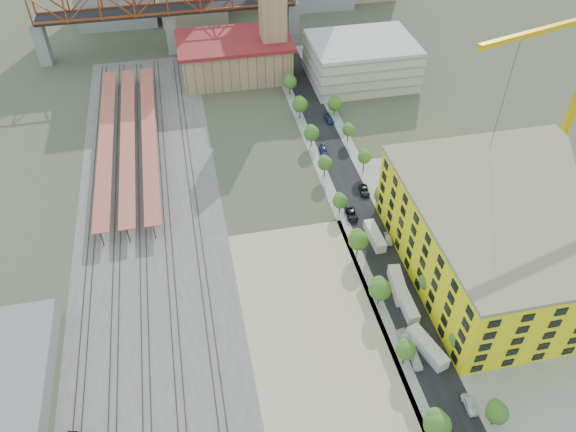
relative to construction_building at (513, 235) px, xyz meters
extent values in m
plane|color=#474C38|center=(-42.00, 20.00, -9.41)|extent=(400.00, 400.00, 0.00)
cube|color=#605E59|center=(-78.00, 37.50, -9.38)|extent=(36.00, 165.00, 0.06)
cube|color=tan|center=(-46.00, -11.50, -9.38)|extent=(28.00, 67.00, 0.06)
cube|color=black|center=(-26.00, 35.00, -9.38)|extent=(12.00, 170.00, 0.06)
cube|color=gray|center=(-31.50, 35.00, -9.39)|extent=(3.00, 170.00, 0.04)
cube|color=gray|center=(-20.50, 35.00, -9.39)|extent=(3.00, 170.00, 0.04)
cube|color=gray|center=(3.00, 0.00, -9.38)|extent=(50.00, 90.00, 0.06)
cube|color=#382B23|center=(-92.72, 37.50, -9.26)|extent=(0.12, 160.00, 0.18)
cube|color=#382B23|center=(-91.28, 37.50, -9.26)|extent=(0.12, 160.00, 0.18)
cube|color=#382B23|center=(-86.72, 37.50, -9.26)|extent=(0.12, 160.00, 0.18)
cube|color=#382B23|center=(-85.28, 37.50, -9.26)|extent=(0.12, 160.00, 0.18)
cube|color=#382B23|center=(-80.72, 37.50, -9.26)|extent=(0.12, 160.00, 0.18)
cube|color=#382B23|center=(-79.28, 37.50, -9.26)|extent=(0.12, 160.00, 0.18)
cube|color=#382B23|center=(-74.72, 37.50, -9.26)|extent=(0.12, 160.00, 0.18)
cube|color=#382B23|center=(-73.28, 37.50, -9.26)|extent=(0.12, 160.00, 0.18)
cube|color=#382B23|center=(-67.72, 37.50, -9.26)|extent=(0.12, 160.00, 0.18)
cube|color=#382B23|center=(-66.28, 37.50, -9.26)|extent=(0.12, 160.00, 0.18)
cube|color=#C1644A|center=(-89.00, 65.00, -5.41)|extent=(4.00, 80.00, 0.25)
cylinder|color=black|center=(-89.00, 65.00, -7.41)|extent=(0.24, 0.24, 4.00)
cube|color=#C1644A|center=(-83.00, 65.00, -5.41)|extent=(4.00, 80.00, 0.25)
cylinder|color=black|center=(-83.00, 65.00, -7.41)|extent=(0.24, 0.24, 4.00)
cube|color=#C1644A|center=(-77.00, 65.00, -5.41)|extent=(4.00, 80.00, 0.25)
cylinder|color=black|center=(-77.00, 65.00, -7.41)|extent=(0.24, 0.24, 4.00)
cube|color=tan|center=(-47.00, 102.00, -3.41)|extent=(36.00, 22.00, 12.00)
cube|color=maroon|center=(-47.00, 102.00, 3.09)|extent=(38.00, 24.00, 1.20)
cube|color=tan|center=(-34.00, 100.00, 10.59)|extent=(8.00, 8.00, 40.00)
cube|color=silver|center=(-6.00, 90.00, -2.41)|extent=(34.00, 26.00, 14.00)
cube|color=gray|center=(-112.00, 125.00, -1.91)|extent=(4.00, 6.00, 15.00)
cube|color=gray|center=(-22.00, 125.00, -1.91)|extent=(4.00, 6.00, 15.00)
cube|color=gray|center=(-67.00, 125.00, -1.91)|extent=(4.00, 6.00, 15.00)
cube|color=black|center=(-67.00, 125.00, 6.09)|extent=(90.00, 9.00, 1.00)
cube|color=#FFFD15|center=(0.00, 0.00, -0.41)|extent=(44.00, 50.00, 18.00)
cube|color=gray|center=(0.00, 0.00, 8.99)|extent=(44.60, 50.60, 0.80)
ellipsoid|color=#4C6B59|center=(-122.00, 280.00, -77.41)|extent=(396.00, 216.00, 180.00)
ellipsoid|color=#4C6B59|center=(-2.00, 280.00, -101.41)|extent=(484.00, 264.00, 220.00)
ellipsoid|color=#4C6B59|center=(118.00, 280.00, -79.41)|extent=(418.00, 228.00, 190.00)
cube|color=yellow|center=(26.79, 26.76, 12.38)|extent=(1.55, 1.55, 43.58)
cube|color=yellow|center=(9.09, 21.75, 36.11)|extent=(35.73, 11.13, 1.16)
cube|color=silver|center=(-26.00, -18.36, -8.03)|extent=(5.40, 10.43, 2.76)
cube|color=silver|center=(-26.00, -7.30, -8.17)|extent=(2.45, 9.11, 2.49)
cube|color=silver|center=(-26.00, -2.02, -8.05)|extent=(3.93, 10.19, 2.72)
cube|color=silver|center=(-26.00, 13.73, -8.13)|extent=(2.70, 9.44, 2.57)
imported|color=silver|center=(-29.00, -20.29, -8.62)|extent=(2.17, 4.74, 1.57)
imported|color=#A4A5AA|center=(-29.00, -15.26, -8.61)|extent=(2.48, 5.07, 1.60)
imported|color=black|center=(-29.00, 22.79, -8.66)|extent=(2.70, 5.49, 1.50)
imported|color=navy|center=(-29.00, 50.72, -8.68)|extent=(2.62, 5.22, 1.46)
imported|color=white|center=(-23.00, -31.11, -8.65)|extent=(1.88, 4.51, 1.53)
imported|color=#A7A6AC|center=(-23.00, 12.77, -8.72)|extent=(2.07, 4.34, 1.37)
imported|color=black|center=(-23.00, 31.20, -8.71)|extent=(2.84, 5.22, 1.39)
imported|color=navy|center=(-23.00, 66.58, -8.67)|extent=(2.29, 5.21, 1.49)
camera|label=1|loc=(-65.77, -75.75, 83.96)|focal=35.00mm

